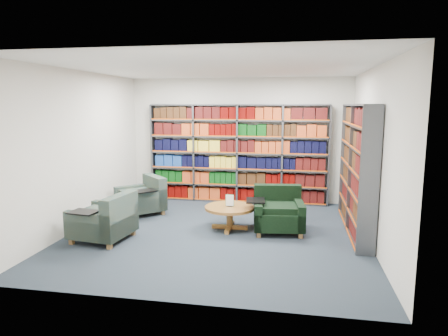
% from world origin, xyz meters
% --- Properties ---
extents(room_shell, '(5.02, 5.02, 2.82)m').
position_xyz_m(room_shell, '(0.00, 0.00, 1.40)').
color(room_shell, black).
rests_on(room_shell, ground).
extents(bookshelf_back, '(4.00, 0.28, 2.20)m').
position_xyz_m(bookshelf_back, '(0.00, 2.34, 1.10)').
color(bookshelf_back, '#47494F').
rests_on(bookshelf_back, ground).
extents(bookshelf_right, '(0.28, 2.50, 2.20)m').
position_xyz_m(bookshelf_right, '(2.34, 0.60, 1.10)').
color(bookshelf_right, '#47494F').
rests_on(bookshelf_right, ground).
extents(chair_teal_left, '(1.16, 1.16, 0.75)m').
position_xyz_m(chair_teal_left, '(-1.74, 1.02, 0.30)').
color(chair_teal_left, '#052638').
rests_on(chair_teal_left, ground).
extents(chair_green_right, '(1.05, 0.94, 0.77)m').
position_xyz_m(chair_green_right, '(1.01, 0.37, 0.31)').
color(chair_green_right, black).
rests_on(chair_green_right, ground).
extents(chair_teal_front, '(0.96, 1.06, 0.78)m').
position_xyz_m(chair_teal_front, '(-1.72, -0.67, 0.31)').
color(chair_teal_front, '#052638').
rests_on(chair_teal_front, ground).
extents(coffee_table, '(0.89, 0.89, 0.62)m').
position_xyz_m(coffee_table, '(0.17, 0.25, 0.33)').
color(coffee_table, brown).
rests_on(coffee_table, ground).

